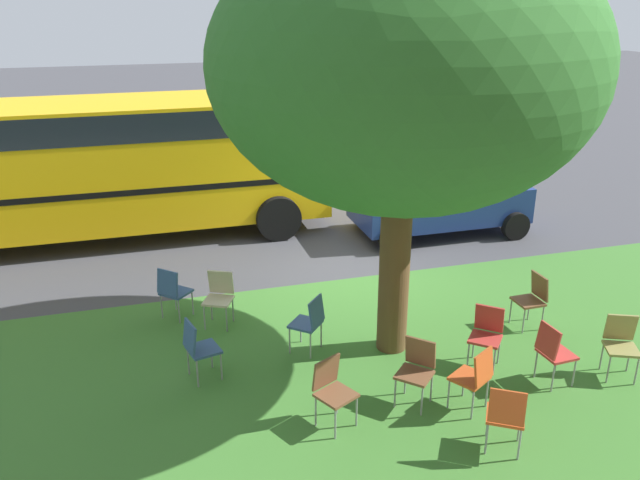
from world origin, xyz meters
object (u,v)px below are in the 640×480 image
(chair_6, at_px, (487,332))
(chair_3, at_px, (621,341))
(chair_2, at_px, (553,350))
(street_tree, at_px, (404,67))
(chair_9, at_px, (219,294))
(chair_1, at_px, (332,387))
(chair_8, at_px, (417,367))
(chair_5, at_px, (475,375))
(chair_10, at_px, (533,296))
(school_bus, at_px, (75,158))
(chair_4, at_px, (198,346))
(parked_car, at_px, (441,196))
(chair_11, at_px, (310,320))
(chair_0, at_px, (173,289))
(chair_7, at_px, (506,414))

(chair_6, bearing_deg, chair_3, 155.29)
(chair_2, xyz_separation_m, chair_3, (-1.02, 0.07, 0.00))
(street_tree, relative_size, chair_9, 6.76)
(chair_1, xyz_separation_m, chair_8, (-1.17, -0.13, 0.00))
(chair_5, xyz_separation_m, chair_10, (-1.96, -1.73, 0.00))
(chair_10, xyz_separation_m, school_bus, (6.98, -6.12, 1.24))
(chair_4, bearing_deg, chair_5, 152.69)
(chair_2, relative_size, chair_3, 1.00)
(chair_6, height_order, parked_car, parked_car)
(chair_10, xyz_separation_m, chair_11, (3.56, -0.22, 0.00))
(chair_4, bearing_deg, street_tree, -178.75)
(street_tree, height_order, chair_2, street_tree)
(chair_6, bearing_deg, parked_car, -109.24)
(street_tree, relative_size, chair_8, 6.76)
(street_tree, bearing_deg, chair_5, 103.02)
(chair_10, bearing_deg, chair_2, 65.95)
(chair_0, relative_size, parked_car, 0.24)
(chair_4, relative_size, chair_5, 1.00)
(chair_1, xyz_separation_m, chair_3, (-4.11, 0.06, 0.00))
(chair_4, distance_m, school_bus, 6.55)
(street_tree, xyz_separation_m, chair_7, (-0.34, 2.55, -3.56))
(chair_4, xyz_separation_m, chair_8, (-2.61, 1.31, 0.00))
(chair_9, relative_size, parked_car, 0.24)
(parked_car, bearing_deg, chair_3, 88.38)
(chair_3, xyz_separation_m, school_bus, (7.34, -7.67, 1.24))
(chair_0, bearing_deg, street_tree, 148.97)
(chair_11, bearing_deg, chair_5, 129.33)
(parked_car, height_order, school_bus, school_bus)
(chair_10, relative_size, parked_car, 0.24)
(school_bus, bearing_deg, chair_8, 120.44)
(chair_10, distance_m, parked_car, 4.37)
(chair_8, height_order, chair_10, same)
(chair_1, height_order, chair_4, same)
(chair_2, xyz_separation_m, chair_11, (2.90, -1.70, 0.00))
(street_tree, bearing_deg, chair_4, 1.25)
(chair_1, relative_size, parked_car, 0.24)
(chair_2, bearing_deg, chair_10, -114.05)
(chair_2, bearing_deg, chair_5, 10.83)
(chair_5, bearing_deg, chair_1, -7.52)
(chair_6, xyz_separation_m, parked_car, (-1.79, -5.13, 0.32))
(chair_5, bearing_deg, chair_9, -49.19)
(chair_2, bearing_deg, chair_6, -48.42)
(chair_3, relative_size, chair_6, 1.00)
(parked_car, xyz_separation_m, school_bus, (7.50, -1.79, 0.92))
(chair_0, distance_m, chair_1, 3.71)
(chair_11, relative_size, parked_car, 0.24)
(street_tree, height_order, chair_3, street_tree)
(chair_10, bearing_deg, chair_5, 41.48)
(chair_0, xyz_separation_m, chair_2, (-4.74, 3.31, 0.00))
(street_tree, xyz_separation_m, chair_6, (-1.10, 0.81, -3.56))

